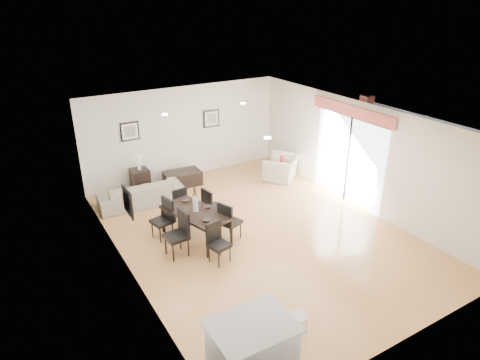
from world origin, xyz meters
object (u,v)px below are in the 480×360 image
armchair (282,168)px  dining_chair_head (217,240)px  kitchen_island (252,347)px  sofa (141,193)px  dining_chair_efar (211,205)px  coffee_table (183,178)px  dining_table (196,214)px  bar_stool (298,320)px  dining_chair_foot (178,202)px  dining_chair_enear (228,219)px  dining_chair_wnear (180,231)px  dining_chair_wfar (165,216)px  side_table (140,180)px

armchair → dining_chair_head: 4.61m
dining_chair_head → kitchen_island: size_ratio=0.71×
sofa → dining_chair_efar: dining_chair_efar is taller
dining_chair_head → coffee_table: 3.99m
dining_table → bar_stool: bearing=-106.6°
armchair → dining_table: armchair is taller
kitchen_island → dining_chair_foot: bearing=80.1°
dining_table → dining_chair_foot: dining_chair_foot is taller
dining_chair_enear → dining_chair_wnear: bearing=68.7°
dining_chair_wfar → kitchen_island: (-0.34, -4.18, -0.09)m
armchair → dining_chair_enear: 3.79m
dining_chair_wfar → kitchen_island: 4.20m
sofa → dining_chair_enear: (1.08, -2.72, 0.20)m
dining_chair_efar → side_table: dining_chair_efar is taller
coffee_table → side_table: bearing=169.6°
dining_chair_enear → dining_chair_efar: (-0.00, 0.83, -0.00)m
dining_chair_efar → bar_stool: size_ratio=1.46×
dining_chair_wnear → bar_stool: (0.48, -3.36, -0.02)m
dining_chair_wfar → coffee_table: bearing=136.3°
dining_chair_foot → dining_chair_enear: bearing=102.9°
sofa → coffee_table: size_ratio=2.10×
armchair → dining_table: size_ratio=0.59×
kitchen_island → sofa: bearing=87.2°
dining_table → dining_chair_wfar: dining_chair_wfar is taller
sofa → armchair: armchair is taller
dining_chair_foot → bar_stool: size_ratio=1.36×
dining_table → dining_chair_wfar: 0.72m
dining_chair_head → side_table: 4.16m
dining_chair_wnear → bar_stool: bearing=4.0°
dining_chair_head → dining_chair_foot: dining_chair_head is taller
dining_table → side_table: dining_table is taller
kitchen_island → side_table: bearing=85.4°
armchair → coffee_table: size_ratio=1.02×
dining_chair_wfar → bar_stool: dining_chair_wfar is taller
armchair → dining_chair_head: size_ratio=1.21×
dining_chair_wnear → dining_chair_wfar: 0.83m
armchair → dining_chair_efar: bearing=-14.4°
sofa → bar_stool: (0.42, -6.05, 0.23)m
armchair → side_table: 4.11m
dining_chair_wnear → dining_chair_foot: size_ratio=1.16×
dining_chair_wfar → dining_chair_head: dining_chair_wfar is taller
dining_chair_efar → side_table: 2.86m
dining_chair_enear → dining_chair_wfar: bearing=33.6°
dining_chair_foot → armchair: bearing=-176.9°
sofa → dining_chair_wnear: bearing=93.3°
dining_chair_foot → coffee_table: (0.92, 1.84, -0.27)m
side_table → dining_table: bearing=-86.0°
dining_chair_wnear → side_table: dining_chair_wnear is taller
side_table → dining_chair_wnear: bearing=-95.6°
dining_table → coffee_table: 3.03m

